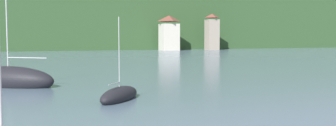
{
  "coord_description": "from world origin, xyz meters",
  "views": [
    {
      "loc": [
        -8.74,
        22.6,
        4.27
      ],
      "look_at": [
        0.0,
        48.65,
        2.27
      ],
      "focal_mm": 40.81,
      "sensor_mm": 36.0,
      "label": 1
    }
  ],
  "objects_px": {
    "sailboat_mid_1": "(119,96)",
    "sailboat_mid_5": "(8,80)",
    "shore_building_west": "(169,33)",
    "shore_building_westcentral": "(212,32)"
  },
  "relations": [
    {
      "from": "shore_building_west",
      "to": "sailboat_mid_1",
      "type": "xyz_separation_m",
      "value": [
        -29.72,
        -77.57,
        -4.51
      ]
    },
    {
      "from": "sailboat_mid_5",
      "to": "shore_building_west",
      "type": "bearing_deg",
      "value": -85.86
    },
    {
      "from": "sailboat_mid_1",
      "to": "sailboat_mid_5",
      "type": "relative_size",
      "value": 0.48
    },
    {
      "from": "shore_building_westcentral",
      "to": "sailboat_mid_1",
      "type": "relative_size",
      "value": 1.81
    },
    {
      "from": "shore_building_west",
      "to": "sailboat_mid_1",
      "type": "distance_m",
      "value": 83.19
    },
    {
      "from": "shore_building_westcentral",
      "to": "sailboat_mid_5",
      "type": "distance_m",
      "value": 83.97
    },
    {
      "from": "shore_building_westcentral",
      "to": "sailboat_mid_5",
      "type": "xyz_separation_m",
      "value": [
        -50.16,
        -67.18,
        -4.58
      ]
    },
    {
      "from": "sailboat_mid_1",
      "to": "sailboat_mid_5",
      "type": "distance_m",
      "value": 12.18
    },
    {
      "from": "shore_building_west",
      "to": "shore_building_westcentral",
      "type": "height_order",
      "value": "shore_building_westcentral"
    },
    {
      "from": "shore_building_west",
      "to": "sailboat_mid_5",
      "type": "height_order",
      "value": "sailboat_mid_5"
    }
  ]
}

